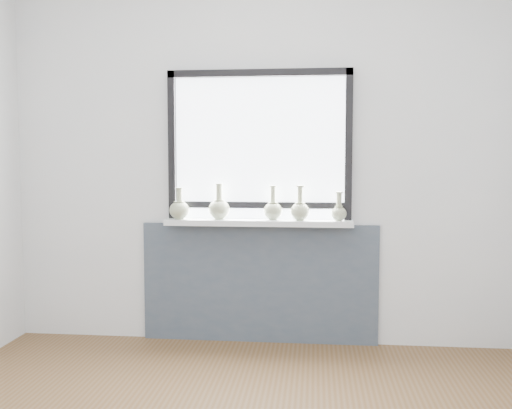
# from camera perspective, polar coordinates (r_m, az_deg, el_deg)

# --- Properties ---
(back_wall) EXTENTS (3.60, 0.02, 2.60)m
(back_wall) POSITION_cam_1_polar(r_m,az_deg,el_deg) (4.09, 0.38, 4.20)
(back_wall) COLOR silver
(back_wall) RESTS_ON ground
(apron_panel) EXTENTS (1.70, 0.03, 0.86)m
(apron_panel) POSITION_cam_1_polar(r_m,az_deg,el_deg) (4.16, 0.33, -7.89)
(apron_panel) COLOR #454E5A
(apron_panel) RESTS_ON ground
(windowsill) EXTENTS (1.32, 0.18, 0.04)m
(windowsill) POSITION_cam_1_polar(r_m,az_deg,el_deg) (4.01, 0.24, -1.81)
(windowsill) COLOR white
(windowsill) RESTS_ON apron_panel
(window) EXTENTS (1.30, 0.06, 1.05)m
(window) POSITION_cam_1_polar(r_m,az_deg,el_deg) (4.05, 0.33, 6.20)
(window) COLOR black
(window) RESTS_ON windowsill
(vase_a) EXTENTS (0.14, 0.14, 0.23)m
(vase_a) POSITION_cam_1_polar(r_m,az_deg,el_deg) (4.07, -7.67, -0.44)
(vase_a) COLOR #A8B28C
(vase_a) RESTS_ON windowsill
(vase_b) EXTENTS (0.15, 0.15, 0.26)m
(vase_b) POSITION_cam_1_polar(r_m,az_deg,el_deg) (4.05, -3.71, -0.33)
(vase_b) COLOR #A8B28C
(vase_b) RESTS_ON windowsill
(vase_c) EXTENTS (0.13, 0.13, 0.24)m
(vase_c) POSITION_cam_1_polar(r_m,az_deg,el_deg) (4.00, 1.70, -0.50)
(vase_c) COLOR #A8B28C
(vase_c) RESTS_ON windowsill
(vase_d) EXTENTS (0.13, 0.13, 0.24)m
(vase_d) POSITION_cam_1_polar(r_m,az_deg,el_deg) (3.97, 4.42, -0.53)
(vase_d) COLOR #A8B28C
(vase_d) RESTS_ON windowsill
(vase_e) EXTENTS (0.11, 0.11, 0.20)m
(vase_e) POSITION_cam_1_polar(r_m,az_deg,el_deg) (3.98, 8.28, -0.70)
(vase_e) COLOR #A8B28C
(vase_e) RESTS_ON windowsill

